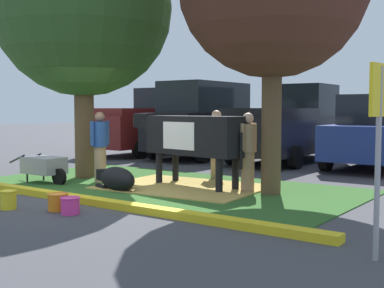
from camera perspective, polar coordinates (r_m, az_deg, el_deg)
ground_plane at (r=9.88m, az=-11.61°, el=-5.63°), size 80.00×80.00×0.00m
grass_island at (r=10.71m, az=-3.30°, el=-4.75°), size 8.12×4.26×0.02m
curb_yellow at (r=9.08m, az=-12.53°, el=-6.10°), size 9.32×0.24×0.12m
hay_bedding at (r=10.44m, az=-0.97°, el=-4.89°), size 3.37×2.63×0.04m
shade_tree_left at (r=12.37m, az=-12.27°, el=14.87°), size 4.17×4.17×6.09m
cow_holstein at (r=10.47m, az=-0.01°, el=0.93°), size 3.12×1.03×1.53m
calf_lying at (r=10.22m, az=-8.54°, el=-3.91°), size 1.33×0.78×0.48m
person_handler at (r=11.31m, az=-10.36°, el=-0.10°), size 0.34×0.53×1.57m
person_visitor_near at (r=9.90m, az=6.33°, el=-0.67°), size 0.34×0.53×1.56m
person_visitor_far at (r=11.68m, az=2.77°, el=0.18°), size 0.53×0.34×1.61m
wheelbarrow at (r=11.53m, az=-16.32°, el=-2.40°), size 1.60×0.61×0.63m
parking_sign at (r=5.70m, az=20.37°, el=2.30°), size 0.09×0.44×2.11m
bucket_yellow at (r=8.80m, az=-20.07°, el=-5.90°), size 0.28×0.28×0.31m
bucket_orange at (r=8.45m, az=-14.91°, el=-6.30°), size 0.34×0.34×0.28m
bucket_pink at (r=8.12m, az=-13.60°, el=-6.74°), size 0.32×0.32×0.27m
pickup_truck_maroon at (r=18.69m, az=-4.41°, el=2.37°), size 2.26×5.42×2.42m
suv_black at (r=16.93m, az=1.47°, el=2.74°), size 2.16×4.62×2.52m
pickup_truck_black at (r=16.02m, az=11.08°, el=2.04°), size 2.26×5.42×2.42m
sedan_blue at (r=14.76m, az=20.19°, el=1.21°), size 2.06×4.42×2.02m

